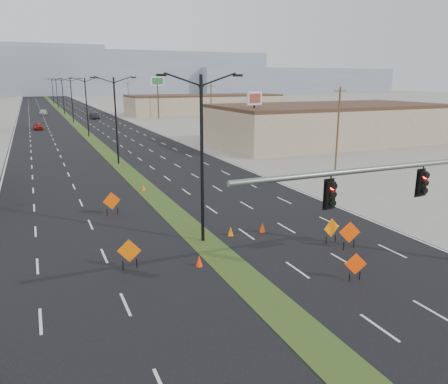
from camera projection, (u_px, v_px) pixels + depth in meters
name	position (u px, v px, depth m)	size (l,w,h in m)	color
ground	(317.00, 346.00, 16.41)	(600.00, 600.00, 0.00)	gray
road_surface	(72.00, 121.00, 105.10)	(25.00, 400.00, 0.02)	black
median_strip	(72.00, 121.00, 105.10)	(2.00, 400.00, 0.04)	#384A1A
building_se_near	(329.00, 125.00, 68.85)	(36.00, 18.00, 5.50)	tan
building_se_far	(204.00, 105.00, 128.11)	(44.00, 16.00, 5.00)	tan
mesa_center	(105.00, 73.00, 294.52)	(220.00, 50.00, 28.00)	gray
mesa_east	(290.00, 81.00, 341.31)	(160.00, 50.00, 18.00)	gray
streetlight_0	(202.00, 155.00, 25.70)	(5.15, 0.24, 10.02)	black
streetlight_1	(116.00, 118.00, 50.53)	(5.15, 0.24, 10.02)	black
streetlight_2	(87.00, 105.00, 75.37)	(5.15, 0.24, 10.02)	black
streetlight_3	(72.00, 99.00, 100.20)	(5.15, 0.24, 10.02)	black
streetlight_4	(63.00, 95.00, 125.03)	(5.15, 0.24, 10.02)	black
streetlight_5	(57.00, 92.00, 149.86)	(5.15, 0.24, 10.02)	black
streetlight_6	(53.00, 91.00, 174.70)	(5.15, 0.24, 10.02)	black
utility_pole_0	(338.00, 130.00, 45.19)	(1.60, 0.20, 9.00)	#4C3823
utility_pole_1	(211.00, 109.00, 76.23)	(1.60, 0.20, 9.00)	#4C3823
utility_pole_2	(158.00, 101.00, 107.27)	(1.60, 0.20, 9.00)	#4C3823
utility_pole_3	(128.00, 96.00, 138.31)	(1.60, 0.20, 9.00)	#4C3823
car_left	(38.00, 126.00, 86.94)	(1.57, 3.89, 1.33)	maroon
car_mid	(94.00, 116.00, 110.74)	(1.55, 4.44, 1.46)	black
car_far	(43.00, 112.00, 124.14)	(1.93, 4.74, 1.38)	#A9ACB3
construction_sign_1	(129.00, 252.00, 22.80)	(1.18, 0.49, 1.67)	#E45F04
construction_sign_2	(112.00, 202.00, 31.98)	(1.31, 0.25, 1.75)	#D64504
construction_sign_3	(356.00, 265.00, 21.48)	(1.05, 0.43, 1.47)	#FF4105
construction_sign_4	(331.00, 229.00, 26.50)	(1.18, 0.20, 1.58)	orange
construction_sign_5	(350.00, 233.00, 25.51)	(1.22, 0.43, 1.70)	#FF4405
cone_0	(199.00, 261.00, 23.30)	(0.38, 0.38, 0.63)	#FF3105
cone_1	(262.00, 227.00, 28.57)	(0.39, 0.39, 0.65)	#E23D04
cone_2	(231.00, 231.00, 27.89)	(0.37, 0.37, 0.61)	orange
cone_3	(144.00, 188.00, 39.15)	(0.37, 0.37, 0.62)	orange
pole_sign_east_near	(254.00, 104.00, 58.70)	(2.62, 1.25, 8.18)	black
pole_sign_east_far	(158.00, 84.00, 111.43)	(3.44, 0.97, 10.52)	black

